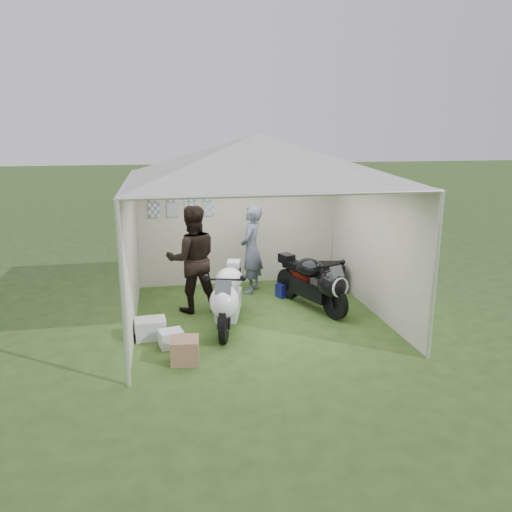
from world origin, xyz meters
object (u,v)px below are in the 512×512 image
(motorcycle_white, at_px, (228,295))
(crate_2, at_px, (171,338))
(paddock_stand, at_px, (286,290))
(person_dark_jacket, at_px, (192,259))
(crate_0, at_px, (151,329))
(crate_1, at_px, (185,350))
(person_blue_jacket, at_px, (252,249))
(motorcycle_black, at_px, (314,281))
(equipment_box, at_px, (328,277))
(canopy_tent, at_px, (257,161))

(motorcycle_white, relative_size, crate_2, 5.82)
(paddock_stand, bearing_deg, person_dark_jacket, -166.20)
(crate_0, height_order, crate_1, crate_1)
(person_blue_jacket, bearing_deg, paddock_stand, 84.36)
(motorcycle_black, relative_size, equipment_box, 3.17)
(crate_0, bearing_deg, canopy_tent, 19.04)
(equipment_box, bearing_deg, crate_2, -146.54)
(crate_1, bearing_deg, person_dark_jacket, 82.69)
(paddock_stand, relative_size, crate_2, 1.02)
(crate_0, xyz_separation_m, crate_1, (0.47, -0.90, 0.02))
(person_dark_jacket, distance_m, crate_0, 1.51)
(paddock_stand, bearing_deg, motorcycle_black, -68.27)
(motorcycle_white, xyz_separation_m, crate_2, (-0.92, -0.55, -0.41))
(motorcycle_white, relative_size, equipment_box, 3.45)
(paddock_stand, distance_m, equipment_box, 0.91)
(motorcycle_black, relative_size, paddock_stand, 5.25)
(motorcycle_black, bearing_deg, canopy_tent, 165.35)
(canopy_tent, bearing_deg, motorcycle_white, -142.38)
(motorcycle_black, relative_size, crate_1, 4.77)
(paddock_stand, height_order, crate_0, crate_0)
(canopy_tent, relative_size, crate_2, 17.16)
(person_blue_jacket, xyz_separation_m, crate_0, (-1.90, -1.90, -0.69))
(motorcycle_white, distance_m, paddock_stand, 1.88)
(canopy_tent, height_order, person_dark_jacket, canopy_tent)
(motorcycle_black, height_order, person_blue_jacket, person_blue_jacket)
(crate_1, bearing_deg, motorcycle_white, 55.74)
(motorcycle_black, relative_size, crate_0, 3.92)
(canopy_tent, xyz_separation_m, person_dark_jacket, (-1.03, 0.48, -1.66))
(person_dark_jacket, relative_size, crate_1, 4.96)
(crate_2, bearing_deg, person_dark_jacket, 73.54)
(motorcycle_white, xyz_separation_m, person_blue_jacket, (0.69, 1.72, 0.31))
(person_blue_jacket, distance_m, crate_1, 3.22)
(motorcycle_white, distance_m, person_blue_jacket, 1.87)
(equipment_box, xyz_separation_m, crate_0, (-3.36, -1.66, -0.13))
(motorcycle_black, bearing_deg, equipment_box, 36.77)
(crate_1, bearing_deg, paddock_stand, 50.30)
(canopy_tent, relative_size, equipment_box, 10.17)
(crate_2, bearing_deg, motorcycle_black, 23.68)
(canopy_tent, distance_m, crate_1, 3.12)
(equipment_box, height_order, crate_2, equipment_box)
(motorcycle_black, bearing_deg, motorcycle_white, 177.33)
(crate_0, bearing_deg, paddock_stand, 31.50)
(paddock_stand, height_order, equipment_box, equipment_box)
(person_blue_jacket, height_order, equipment_box, person_blue_jacket)
(person_dark_jacket, bearing_deg, equipment_box, -172.15)
(person_dark_jacket, distance_m, equipment_box, 2.78)
(paddock_stand, bearing_deg, motorcycle_white, -133.60)
(person_blue_jacket, relative_size, crate_0, 3.75)
(motorcycle_white, height_order, motorcycle_black, motorcycle_white)
(person_blue_jacket, relative_size, crate_1, 4.56)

